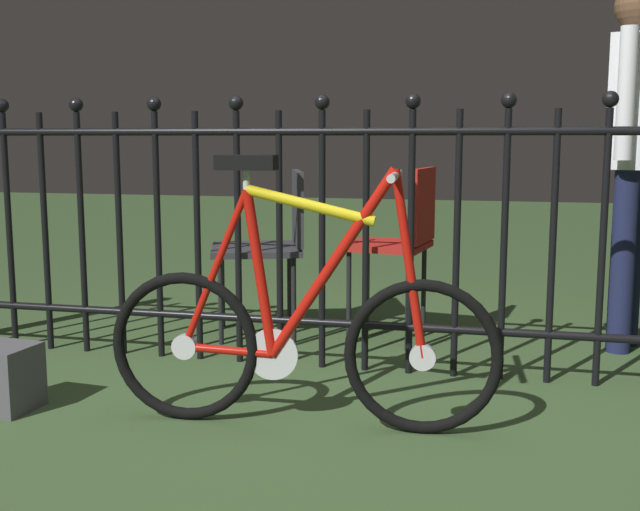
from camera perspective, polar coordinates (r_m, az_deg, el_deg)
ground_plane at (r=2.90m, az=-0.89°, el=-11.29°), size 20.00×20.00×0.00m
iron_fence at (r=3.32m, az=-0.05°, el=2.11°), size 3.99×0.07×1.21m
bicycle at (r=2.67m, az=-1.46°, el=-5.63°), size 1.35×0.40×0.93m
chair_charcoal at (r=3.91m, az=-3.44°, el=1.40°), size 0.56×0.56×0.82m
chair_red at (r=3.78m, az=6.00°, el=1.49°), size 0.42×0.41×0.85m
person_visitor at (r=3.88m, az=21.84°, el=8.31°), size 0.27×0.45×1.68m
display_crate at (r=3.11m, az=-21.86°, el=-8.24°), size 0.22×0.22×0.24m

